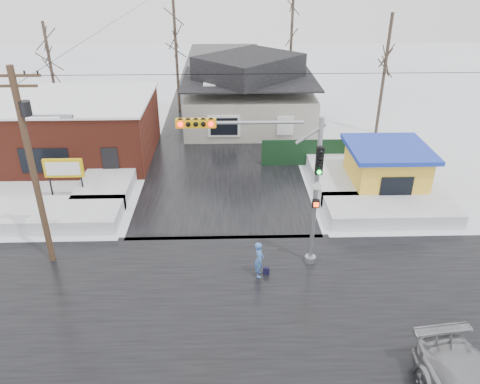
{
  "coord_description": "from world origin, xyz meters",
  "views": [
    {
      "loc": [
        0.23,
        -14.69,
        12.87
      ],
      "look_at": [
        0.78,
        4.35,
        3.0
      ],
      "focal_mm": 35.0,
      "sensor_mm": 36.0,
      "label": 1
    }
  ],
  "objects_px": {
    "marquee_sign": "(64,169)",
    "kiosk": "(386,169)",
    "traffic_signal": "(280,174)",
    "utility_pole": "(32,159)",
    "pedestrian": "(259,260)"
  },
  "relations": [
    {
      "from": "marquee_sign",
      "to": "kiosk",
      "type": "xyz_separation_m",
      "value": [
        18.5,
        0.5,
        -0.46
      ]
    },
    {
      "from": "traffic_signal",
      "to": "kiosk",
      "type": "xyz_separation_m",
      "value": [
        7.07,
        7.03,
        -3.08
      ]
    },
    {
      "from": "kiosk",
      "to": "utility_pole",
      "type": "bearing_deg",
      "value": -159.56
    },
    {
      "from": "kiosk",
      "to": "pedestrian",
      "type": "distance_m",
      "value": 11.26
    },
    {
      "from": "marquee_sign",
      "to": "traffic_signal",
      "type": "bearing_deg",
      "value": -29.72
    },
    {
      "from": "kiosk",
      "to": "pedestrian",
      "type": "relative_size",
      "value": 2.7
    },
    {
      "from": "traffic_signal",
      "to": "utility_pole",
      "type": "distance_m",
      "value": 10.39
    },
    {
      "from": "kiosk",
      "to": "traffic_signal",
      "type": "bearing_deg",
      "value": -135.16
    },
    {
      "from": "traffic_signal",
      "to": "marquee_sign",
      "type": "bearing_deg",
      "value": 150.28
    },
    {
      "from": "traffic_signal",
      "to": "marquee_sign",
      "type": "relative_size",
      "value": 2.75
    },
    {
      "from": "utility_pole",
      "to": "pedestrian",
      "type": "height_order",
      "value": "utility_pole"
    },
    {
      "from": "marquee_sign",
      "to": "kiosk",
      "type": "height_order",
      "value": "kiosk"
    },
    {
      "from": "pedestrian",
      "to": "kiosk",
      "type": "bearing_deg",
      "value": -40.02
    },
    {
      "from": "traffic_signal",
      "to": "pedestrian",
      "type": "relative_size",
      "value": 4.11
    },
    {
      "from": "traffic_signal",
      "to": "utility_pole",
      "type": "relative_size",
      "value": 0.78
    }
  ]
}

